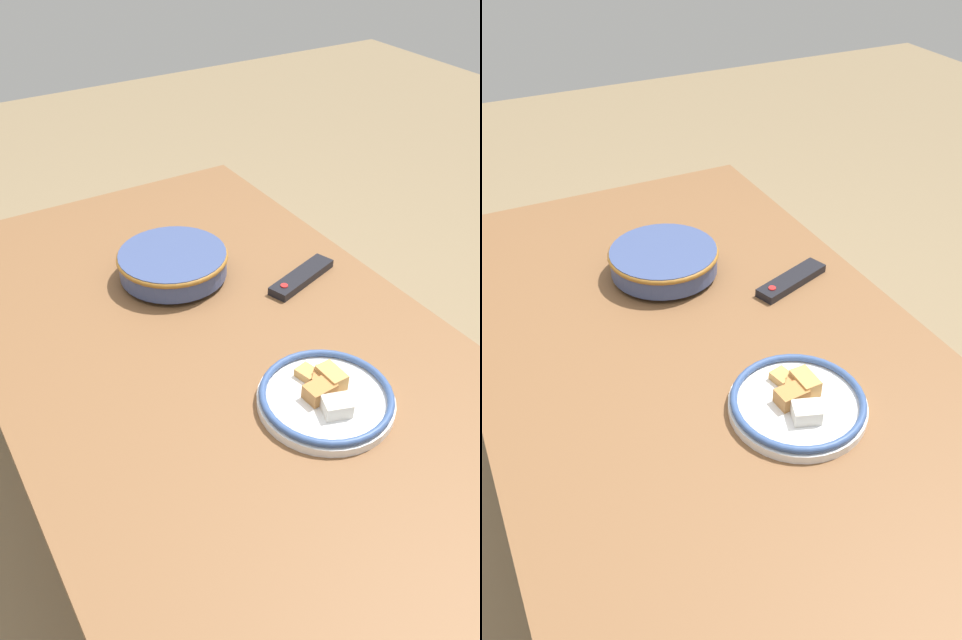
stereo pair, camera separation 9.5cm
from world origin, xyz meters
The scene contains 5 objects.
ground_plane centered at (0.00, 0.00, 0.00)m, with size 8.00×8.00×0.00m, color #7F6B4C.
dining_table centered at (0.00, 0.00, 0.64)m, with size 1.51×0.92×0.71m.
noodle_bowl centered at (-0.25, 0.03, 0.75)m, with size 0.26×0.26×0.07m.
food_plate centered at (0.28, 0.08, 0.73)m, with size 0.26×0.26×0.05m.
tv_remote centered at (-0.08, 0.28, 0.72)m, with size 0.11×0.20×0.02m.
Camera 1 is at (0.91, -0.49, 1.55)m, focal length 35.00 mm.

